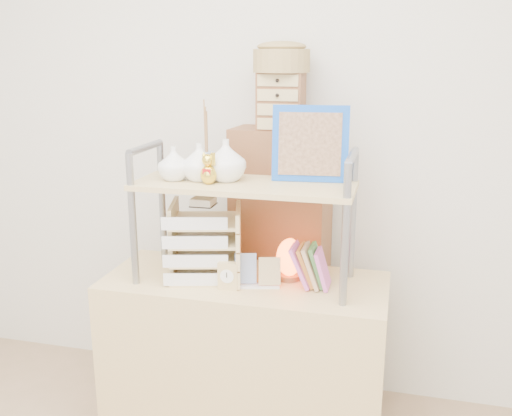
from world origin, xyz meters
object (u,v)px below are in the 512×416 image
Objects in this scene: desk at (245,359)px; letter_tray at (205,246)px; cabinet at (280,267)px; salt_lamp at (289,258)px.

letter_tray is (-0.17, -0.01, 0.52)m from desk.
desk is at bearing -96.95° from cabinet.
letter_tray is 0.36m from salt_lamp.
salt_lamp is at bearing 17.63° from desk.
cabinet is 7.49× the size of salt_lamp.
salt_lamp is (0.35, 0.07, -0.05)m from letter_tray.
letter_tray is 1.96× the size of salt_lamp.
cabinet reaches higher than salt_lamp.
cabinet is at bearing 78.34° from desk.
cabinet is at bearing 108.37° from salt_lamp.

